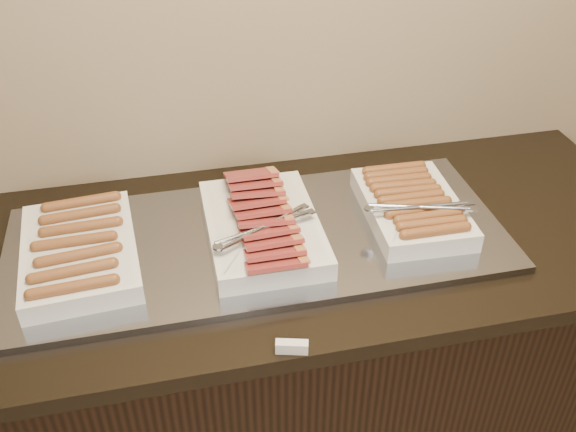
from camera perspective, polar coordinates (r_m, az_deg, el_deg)
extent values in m
cube|color=black|center=(1.90, -1.95, -13.63)|extent=(2.00, 0.70, 0.86)
cube|color=black|center=(1.58, -2.28, -2.94)|extent=(2.06, 0.76, 0.04)
cube|color=gray|center=(1.56, -2.66, -2.13)|extent=(1.20, 0.50, 0.02)
cube|color=silver|center=(1.54, -18.01, -3.05)|extent=(0.28, 0.39, 0.05)
cylinder|color=brown|center=(1.40, -18.59, -6.00)|extent=(0.17, 0.04, 0.03)
cylinder|color=brown|center=(1.44, -18.58, -4.65)|extent=(0.17, 0.04, 0.03)
cylinder|color=brown|center=(1.48, -18.13, -3.31)|extent=(0.17, 0.04, 0.03)
cylinder|color=brown|center=(1.53, -18.46, -2.14)|extent=(0.17, 0.03, 0.03)
cylinder|color=brown|center=(1.57, -17.92, -0.93)|extent=(0.17, 0.03, 0.03)
cylinder|color=brown|center=(1.61, -18.00, 0.15)|extent=(0.17, 0.04, 0.03)
cylinder|color=brown|center=(1.65, -17.90, 1.19)|extent=(0.17, 0.04, 0.03)
cube|color=silver|center=(1.54, -2.26, -1.05)|extent=(0.27, 0.40, 0.05)
cube|color=#9F3337|center=(1.40, -1.20, -4.12)|extent=(0.13, 0.09, 0.04)
cube|color=#9F3337|center=(1.43, -1.27, -3.09)|extent=(0.13, 0.09, 0.04)
cube|color=#9F3337|center=(1.45, -1.45, -2.12)|extent=(0.14, 0.09, 0.04)
cube|color=#9F3337|center=(1.48, -1.76, -1.20)|extent=(0.14, 0.09, 0.04)
cube|color=#9F3337|center=(1.51, -2.02, -0.30)|extent=(0.14, 0.10, 0.04)
cube|color=#9F3337|center=(1.53, -2.36, 0.55)|extent=(0.13, 0.09, 0.04)
cube|color=#9F3337|center=(1.56, -2.84, 1.35)|extent=(0.13, 0.09, 0.04)
cube|color=#9F3337|center=(1.59, -2.75, 2.20)|extent=(0.14, 0.10, 0.04)
cube|color=#9F3337|center=(1.62, -2.98, 2.98)|extent=(0.13, 0.09, 0.04)
cube|color=#9F3337|center=(1.65, -3.34, 3.71)|extent=(0.13, 0.09, 0.04)
cube|color=silver|center=(1.64, 10.93, 0.70)|extent=(0.24, 0.35, 0.05)
cylinder|color=brown|center=(1.52, 12.97, -1.29)|extent=(0.15, 0.03, 0.03)
cylinder|color=brown|center=(1.54, 12.67, -0.66)|extent=(0.15, 0.03, 0.03)
cylinder|color=brown|center=(1.56, 12.37, -0.05)|extent=(0.15, 0.03, 0.03)
cylinder|color=brown|center=(1.58, 11.56, 0.47)|extent=(0.15, 0.03, 0.03)
cylinder|color=brown|center=(1.60, 11.42, 1.07)|extent=(0.15, 0.03, 0.03)
cylinder|color=brown|center=(1.62, 10.89, 1.61)|extent=(0.15, 0.03, 0.03)
cylinder|color=brown|center=(1.64, 10.61, 2.15)|extent=(0.15, 0.03, 0.03)
cylinder|color=brown|center=(1.66, 10.19, 2.67)|extent=(0.15, 0.03, 0.03)
cylinder|color=brown|center=(1.68, 9.82, 3.18)|extent=(0.15, 0.03, 0.03)
cylinder|color=brown|center=(1.71, 9.59, 3.69)|extent=(0.15, 0.03, 0.03)
cylinder|color=brown|center=(1.73, 9.42, 4.19)|extent=(0.15, 0.03, 0.03)
cube|color=silver|center=(1.30, 0.35, -11.55)|extent=(0.07, 0.04, 0.03)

